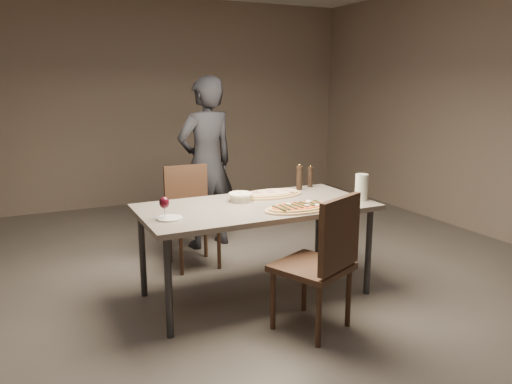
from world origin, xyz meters
name	(u,v)px	position (x,y,z in m)	size (l,w,h in m)	color
room	(256,120)	(0.00, 0.00, 1.40)	(7.00, 7.00, 7.00)	#5A544E
dining_table	(256,212)	(0.00, 0.00, 0.69)	(1.80, 0.90, 0.75)	gray
zucchini_pizza	(299,207)	(0.22, -0.28, 0.77)	(0.55, 0.30, 0.05)	tan
ham_pizza	(271,194)	(0.24, 0.22, 0.77)	(0.56, 0.31, 0.04)	tan
bread_basket	(240,196)	(-0.06, 0.15, 0.79)	(0.20, 0.20, 0.07)	beige
oil_dish	(331,205)	(0.50, -0.28, 0.76)	(0.14, 0.14, 0.02)	white
pepper_mill_left	(299,178)	(0.58, 0.32, 0.86)	(0.06, 0.06, 0.23)	black
pepper_mill_right	(310,177)	(0.73, 0.38, 0.84)	(0.05, 0.05, 0.20)	black
carafe	(361,187)	(0.83, -0.23, 0.86)	(0.10, 0.10, 0.21)	silver
wine_glass	(164,203)	(-0.75, -0.09, 0.86)	(0.07, 0.07, 0.16)	silver
side_plate	(170,218)	(-0.72, -0.12, 0.76)	(0.18, 0.18, 0.01)	white
chair_near	(323,257)	(0.14, -0.75, 0.54)	(0.60, 0.60, 0.97)	#3D2619
chair_far	(190,210)	(-0.24, 0.92, 0.52)	(0.44, 0.44, 0.92)	#3D2619
diner	(206,163)	(0.08, 1.34, 0.87)	(0.64, 0.42, 1.74)	black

